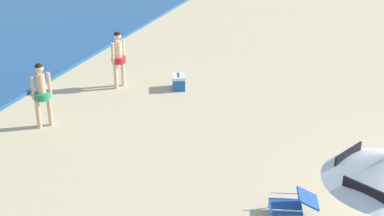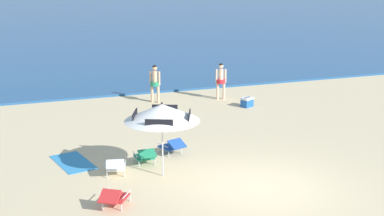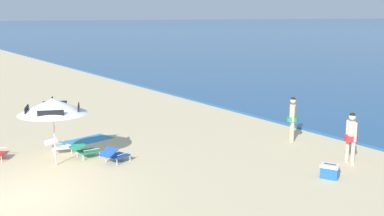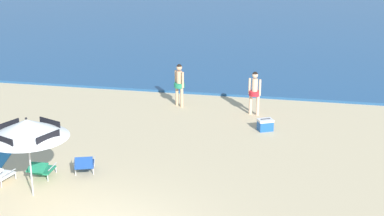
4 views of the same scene
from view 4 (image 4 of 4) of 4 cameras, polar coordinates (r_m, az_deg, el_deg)
beach_umbrella_striped_main at (r=15.13m, az=-15.85°, el=-1.95°), size 2.52×2.52×2.16m
lounge_chair_facing_sea at (r=16.74m, az=-10.49°, el=-5.39°), size 0.79×1.01×0.52m
lounge_chair_spare_folded at (r=16.66m, az=-14.54°, el=-5.80°), size 0.60×0.88×0.50m
person_standing_near_shore at (r=21.13m, az=6.15°, el=1.77°), size 0.47×0.40×1.62m
person_standing_beside at (r=21.98m, az=-1.25°, el=2.56°), size 0.41×0.40×1.64m
cooler_box at (r=19.82m, az=7.18°, el=-1.64°), size 0.60×0.54×0.43m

